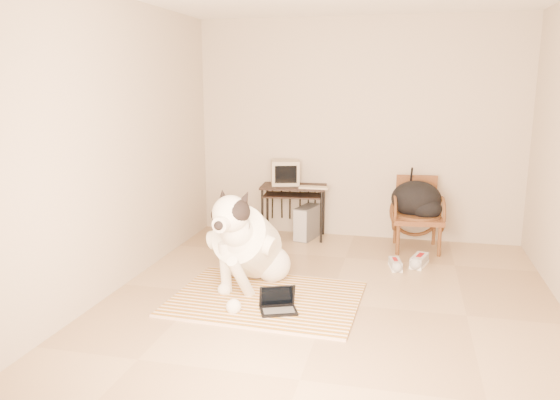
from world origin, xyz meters
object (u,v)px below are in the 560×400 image
(dog, at_px, (248,245))
(pc_tower, at_px, (307,222))
(laptop, at_px, (278,304))
(rattan_chair, at_px, (417,213))
(crt_monitor, at_px, (285,172))
(computer_desk, at_px, (293,193))
(backpack, at_px, (418,201))

(dog, xyz_separation_m, pc_tower, (0.25, 1.76, -0.21))
(laptop, xyz_separation_m, rattan_chair, (1.15, 2.17, 0.35))
(crt_monitor, relative_size, pc_tower, 0.89)
(dog, bearing_deg, crt_monitor, 91.68)
(dog, relative_size, laptop, 3.97)
(computer_desk, height_order, crt_monitor, crt_monitor)
(dog, height_order, crt_monitor, dog)
(laptop, bearing_deg, crt_monitor, 101.37)
(laptop, distance_m, crt_monitor, 2.52)
(pc_tower, bearing_deg, laptop, -85.71)
(laptop, xyz_separation_m, crt_monitor, (-0.48, 2.36, 0.75))
(computer_desk, distance_m, crt_monitor, 0.29)
(crt_monitor, height_order, rattan_chair, crt_monitor)
(backpack, bearing_deg, rattan_chair, 95.54)
(computer_desk, bearing_deg, dog, -92.30)
(crt_monitor, bearing_deg, rattan_chair, -6.72)
(dog, bearing_deg, computer_desk, 87.70)
(backpack, bearing_deg, laptop, -118.21)
(computer_desk, xyz_separation_m, pc_tower, (0.18, -0.00, -0.37))
(laptop, relative_size, crt_monitor, 0.88)
(crt_monitor, bearing_deg, dog, -88.32)
(crt_monitor, distance_m, pc_tower, 0.69)
(laptop, height_order, crt_monitor, crt_monitor)
(crt_monitor, bearing_deg, laptop, -78.63)
(crt_monitor, xyz_separation_m, pc_tower, (0.30, -0.08, -0.61))
(dog, xyz_separation_m, crt_monitor, (-0.05, 1.84, 0.41))
(laptop, xyz_separation_m, computer_desk, (-0.35, 2.29, 0.50))
(laptop, xyz_separation_m, backpack, (1.16, 2.15, 0.51))
(laptop, bearing_deg, computer_desk, 98.73)
(dog, bearing_deg, laptop, -51.32)
(computer_desk, bearing_deg, laptop, -81.27)
(crt_monitor, xyz_separation_m, rattan_chair, (1.63, -0.19, -0.39))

